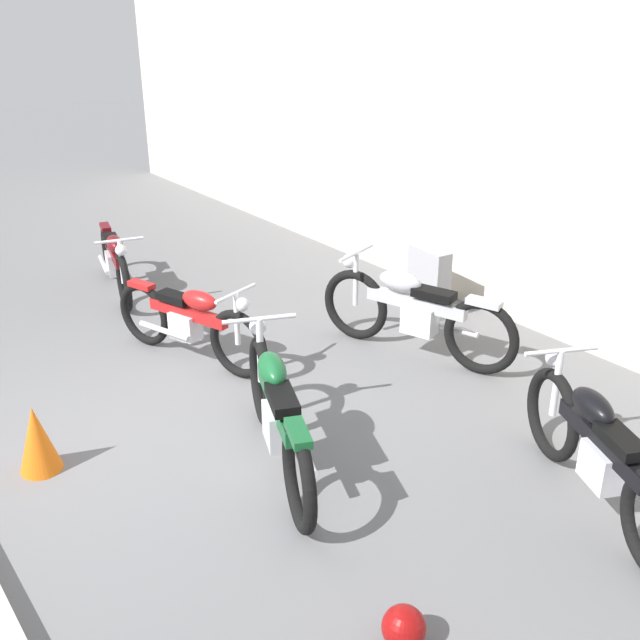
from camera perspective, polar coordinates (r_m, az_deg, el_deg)
The scene contains 10 objects.
ground_plane at distance 6.49m, azimuth -13.65°, elevation -8.39°, with size 40.00×40.00×0.00m, color slate.
building_wall at distance 8.44m, azimuth 14.41°, elevation 11.48°, with size 18.00×0.30×3.37m, color beige.
stone_marker at distance 8.50m, azimuth 8.29°, elevation 2.93°, with size 0.52×0.20×0.78m, color #9E9EA3.
helmet at distance 4.54m, azimuth 6.43°, elevation -22.34°, with size 0.25×0.25×0.25m, color maroon.
traffic_cone at distance 6.12m, azimuth -20.86°, elevation -8.50°, with size 0.32×0.32×0.55m, color orange.
motorcycle_green at distance 5.68m, azimuth -3.27°, elevation -7.11°, with size 2.04×1.01×0.97m.
motorcycle_maroon at distance 9.34m, azimuth -15.43°, elevation 4.43°, with size 1.89×0.70×0.86m.
motorcycle_red at distance 7.42m, azimuth -9.95°, elevation -0.10°, with size 1.88×0.81×0.88m.
motorcycle_black at distance 5.60m, azimuth 20.62°, elevation -9.49°, with size 1.93×1.06×0.94m.
motorcycle_silver at distance 7.47m, azimuth 7.20°, elevation 0.65°, with size 2.08×0.91×0.97m.
Camera 1 is at (5.16, -1.99, 3.39)m, focal length 41.80 mm.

